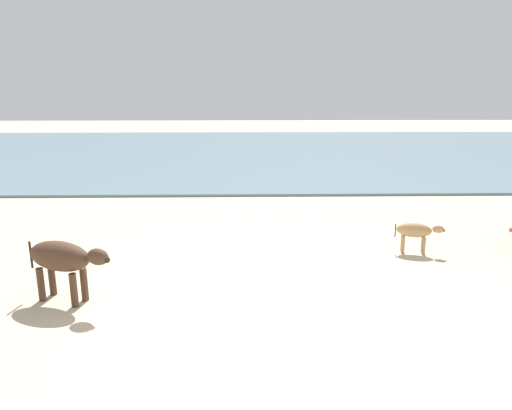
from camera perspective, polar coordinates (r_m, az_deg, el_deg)
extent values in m
plane|color=beige|center=(7.67, 0.47, -10.82)|extent=(80.00, 80.00, 0.00)
cube|color=slate|center=(24.03, -0.75, 6.58)|extent=(60.00, 20.00, 0.08)
ellipsoid|color=#4C3323|center=(7.78, -22.88, -5.77)|extent=(1.16, 0.78, 0.47)
ellipsoid|color=#4C3323|center=(7.31, -18.76, -6.01)|extent=(0.41, 0.33, 0.25)
sphere|color=#2D2119|center=(7.22, -17.76, -6.41)|extent=(0.13, 0.13, 0.10)
cylinder|color=#4C3323|center=(7.83, -20.25, -9.07)|extent=(0.11, 0.11, 0.54)
cylinder|color=#4C3323|center=(7.67, -21.37, -9.67)|extent=(0.11, 0.11, 0.54)
cylinder|color=#4C3323|center=(8.22, -23.65, -8.27)|extent=(0.11, 0.11, 0.54)
cylinder|color=#4C3323|center=(8.07, -24.78, -8.82)|extent=(0.11, 0.11, 0.54)
cylinder|color=#2D2119|center=(8.18, -25.80, -5.49)|extent=(0.04, 0.04, 0.44)
ellipsoid|color=tan|center=(9.87, 18.76, -2.91)|extent=(0.73, 0.43, 0.30)
ellipsoid|color=tan|center=(9.91, 21.38, -2.77)|extent=(0.25, 0.19, 0.16)
sphere|color=#2D2119|center=(9.93, 21.94, -2.90)|extent=(0.08, 0.08, 0.06)
cylinder|color=tan|center=(10.05, 19.71, -4.46)|extent=(0.07, 0.07, 0.34)
cylinder|color=tan|center=(9.91, 19.81, -4.74)|extent=(0.07, 0.07, 0.34)
cylinder|color=tan|center=(10.00, 17.46, -4.36)|extent=(0.07, 0.07, 0.34)
cylinder|color=tan|center=(9.86, 17.52, -4.63)|extent=(0.07, 0.07, 0.34)
cylinder|color=#2D2119|center=(9.84, 16.67, -2.98)|extent=(0.02, 0.02, 0.28)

